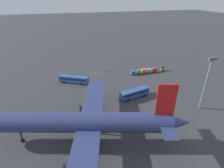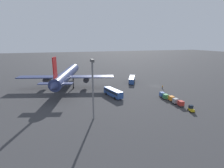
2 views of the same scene
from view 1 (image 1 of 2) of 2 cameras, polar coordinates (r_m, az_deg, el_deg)
The scene contains 12 objects.
ground_plane at distance 85.34m, azimuth -5.56°, elevation 3.67°, with size 600.00×600.00×0.00m, color #38383A.
airplane at distance 44.03m, azimuth -9.45°, elevation -12.34°, with size 52.13×45.48×16.88m.
shuttle_bus_near at distance 76.19m, azimuth -12.41°, elevation 1.63°, with size 12.53×8.25×3.10m.
shuttle_bus_far at distance 64.62m, azimuth 7.38°, elevation -2.85°, with size 11.71×5.12×3.13m.
baggage_tug at distance 90.47m, azimuth 16.36°, elevation 4.72°, with size 2.68×2.24×2.10m.
worker_person at distance 86.64m, azimuth -1.90°, elevation 4.79°, with size 0.38×0.38×1.74m.
cargo_cart_red at distance 87.91m, azimuth 13.74°, elevation 4.57°, with size 2.17×1.89×2.06m.
cargo_cart_grey at distance 86.51m, azimuth 12.12°, elevation 4.37°, with size 2.17×1.89×2.06m.
cargo_cart_orange at distance 85.57m, azimuth 10.31°, elevation 4.28°, with size 2.17×1.89×2.06m.
cargo_cart_green at distance 83.89m, azimuth 8.74°, elevation 3.93°, with size 2.17×1.89×2.06m.
cargo_cart_blue at distance 83.02m, azimuth 6.87°, elevation 3.80°, with size 2.17×1.89×2.06m.
light_pole at distance 61.22m, azimuth 28.60°, elevation 1.48°, with size 2.80×0.70×17.76m.
Camera 1 is at (13.24, 77.02, 34.28)m, focal length 28.00 mm.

